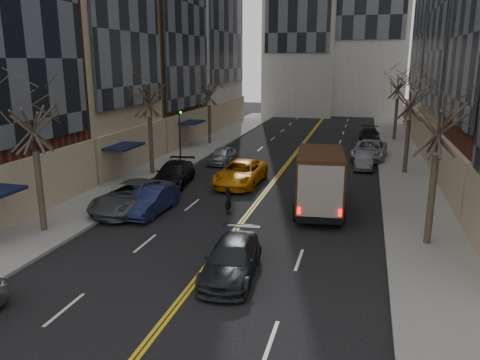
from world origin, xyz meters
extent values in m
cube|color=slate|center=(-9.00, 27.00, 0.07)|extent=(4.00, 66.00, 0.15)
cube|color=slate|center=(9.00, 27.00, 0.07)|extent=(4.00, 66.00, 0.15)
cube|color=#4C301E|center=(-15.50, 33.00, 12.00)|extent=(9.00, 12.00, 24.00)
cube|color=black|center=(-10.84, 33.00, 13.20)|extent=(0.20, 10.56, 19.20)
cube|color=black|center=(-10.00, 18.00, 2.40)|extent=(2.00, 3.00, 0.15)
cube|color=black|center=(-10.90, 18.00, 1.35)|extent=(0.20, 3.00, 2.50)
cube|color=black|center=(-10.00, 31.00, 2.40)|extent=(2.00, 3.00, 0.15)
cube|color=black|center=(-10.90, 31.00, 1.35)|extent=(0.20, 3.00, 2.50)
cylinder|color=#382D23|center=(-8.80, 8.00, 2.06)|extent=(0.30, 0.30, 3.83)
cylinder|color=#382D23|center=(-8.80, 20.00, 2.17)|extent=(0.30, 0.30, 4.05)
cylinder|color=#382D23|center=(-8.80, 33.00, 1.99)|extent=(0.30, 0.30, 3.69)
cylinder|color=#382D23|center=(8.80, 11.00, 2.13)|extent=(0.30, 0.30, 3.96)
cylinder|color=#382D23|center=(8.80, 25.00, 2.04)|extent=(0.30, 0.30, 3.78)
cylinder|color=#382D23|center=(8.80, 40.00, 2.22)|extent=(0.30, 0.30, 4.14)
cylinder|color=black|center=(-7.40, 22.00, 2.05)|extent=(0.12, 0.12, 3.80)
imported|color=black|center=(-7.40, 22.00, 4.40)|extent=(0.15, 0.18, 0.90)
sphere|color=#0CE526|center=(-7.25, 21.90, 4.35)|extent=(0.14, 0.14, 0.14)
cube|color=black|center=(3.63, 14.63, 0.54)|extent=(2.79, 6.48, 0.29)
cube|color=black|center=(3.39, 16.92, 1.52)|extent=(2.47, 1.90, 2.06)
cube|color=black|center=(3.68, 14.09, 1.97)|extent=(2.84, 5.03, 2.95)
cube|color=black|center=(3.94, 11.62, 0.54)|extent=(2.27, 0.41, 0.29)
cube|color=red|center=(2.96, 11.50, 0.98)|extent=(0.18, 0.08, 0.34)
cube|color=red|center=(4.92, 11.70, 0.98)|extent=(0.18, 0.08, 0.34)
cube|color=gold|center=(2.49, 14.02, 2.55)|extent=(0.13, 0.88, 0.88)
cube|color=gold|center=(4.87, 14.26, 2.55)|extent=(0.13, 0.88, 0.88)
cylinder|color=black|center=(2.26, 16.56, 0.47)|extent=(0.37, 0.97, 0.94)
cylinder|color=black|center=(4.57, 16.80, 0.47)|extent=(0.37, 0.97, 0.94)
cylinder|color=black|center=(2.64, 12.85, 0.47)|extent=(0.37, 0.97, 0.94)
cylinder|color=black|center=(4.95, 13.08, 0.47)|extent=(0.37, 0.97, 0.94)
imported|color=black|center=(1.20, 5.81, 0.68)|extent=(2.27, 4.80, 1.35)
cube|color=black|center=(1.20, 6.49, 1.21)|extent=(0.13, 0.04, 0.09)
cube|color=blue|center=(1.20, 6.46, 1.21)|extent=(0.10, 0.01, 0.06)
imported|color=orange|center=(-1.95, 19.06, 0.79)|extent=(2.76, 5.76, 1.58)
imported|color=black|center=(-1.01, 12.97, 0.75)|extent=(0.38, 0.56, 1.49)
imported|color=#121939|center=(-5.10, 12.03, 0.72)|extent=(1.70, 4.44, 1.45)
imported|color=#46484D|center=(-6.30, 12.23, 0.79)|extent=(3.23, 5.95, 1.58)
imported|color=black|center=(-6.25, 17.91, 0.74)|extent=(2.71, 5.33, 1.48)
imported|color=#9DA0A4|center=(-5.10, 25.06, 0.65)|extent=(1.68, 3.90, 1.31)
imported|color=#4F5257|center=(5.91, 26.05, 0.64)|extent=(1.40, 3.88, 1.27)
imported|color=#B6B8BF|center=(6.30, 29.79, 0.78)|extent=(3.14, 5.85, 1.56)
imported|color=black|center=(6.30, 38.35, 0.71)|extent=(2.00, 4.90, 1.42)
camera|label=1|loc=(5.76, -10.02, 8.06)|focal=35.00mm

